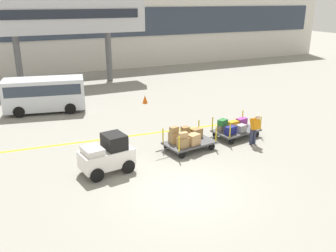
{
  "coord_description": "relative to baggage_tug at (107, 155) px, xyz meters",
  "views": [
    {
      "loc": [
        -5.67,
        -10.55,
        6.69
      ],
      "look_at": [
        0.84,
        3.2,
        1.39
      ],
      "focal_mm": 38.91,
      "sensor_mm": 36.0,
      "label": 1
    }
  ],
  "objects": [
    {
      "name": "ground_plane",
      "position": [
        2.12,
        -2.68,
        -0.75
      ],
      "size": [
        120.0,
        120.0,
        0.0
      ],
      "primitive_type": "plane",
      "color": "gray"
    },
    {
      "name": "terminal_building",
      "position": [
        2.12,
        23.3,
        3.42
      ],
      "size": [
        62.87,
        2.51,
        8.33
      ],
      "color": "beige",
      "rests_on": "ground_plane"
    },
    {
      "name": "shuttle_van",
      "position": [
        -1.07,
        9.96,
        0.48
      ],
      "size": [
        5.08,
        2.81,
        2.1
      ],
      "color": "silver",
      "rests_on": "ground_plane"
    },
    {
      "name": "baggage_tug",
      "position": [
        0.0,
        0.0,
        0.0
      ],
      "size": [
        2.24,
        1.5,
        1.58
      ],
      "color": "white",
      "rests_on": "ground_plane"
    },
    {
      "name": "baggage_cart_middle",
      "position": [
        6.99,
        1.1,
        -0.26
      ],
      "size": [
        3.07,
        1.73,
        1.1
      ],
      "color": "#4C4C4F",
      "rests_on": "ground_plane"
    },
    {
      "name": "apron_lead_line",
      "position": [
        -0.96,
        3.82,
        -0.75
      ],
      "size": [
        17.54,
        1.71,
        0.01
      ],
      "primitive_type": "cube",
      "rotation": [
        0.0,
        0.0,
        -0.09
      ],
      "color": "yellow",
      "rests_on": "ground_plane"
    },
    {
      "name": "baggage_handler",
      "position": [
        7.26,
        -0.14,
        0.11
      ],
      "size": [
        0.43,
        0.45,
        1.56
      ],
      "color": "#2D334C",
      "rests_on": "ground_plane"
    },
    {
      "name": "baggage_cart_lead",
      "position": [
        4.01,
        0.64,
        -0.19
      ],
      "size": [
        3.07,
        1.73,
        1.18
      ],
      "color": "#4C4C4F",
      "rests_on": "ground_plane"
    },
    {
      "name": "safety_cone_near",
      "position": [
        5.3,
        9.1,
        -0.48
      ],
      "size": [
        0.36,
        0.36,
        0.55
      ],
      "primitive_type": "cone",
      "color": "#EA590F",
      "rests_on": "ground_plane"
    },
    {
      "name": "jet_bridge",
      "position": [
        0.02,
        17.31,
        4.62
      ],
      "size": [
        15.27,
        3.0,
        6.74
      ],
      "color": "#B7B7BC",
      "rests_on": "ground_plane"
    }
  ]
}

